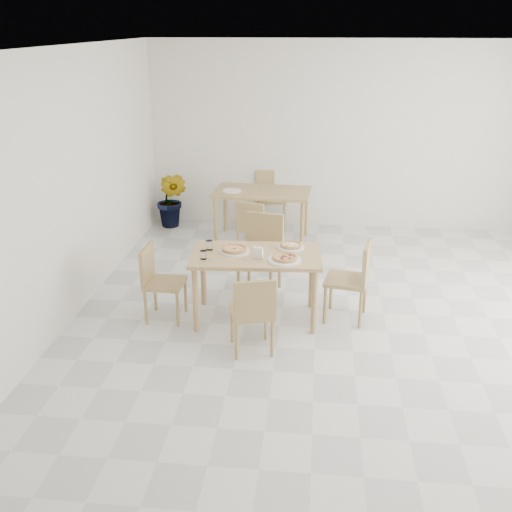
# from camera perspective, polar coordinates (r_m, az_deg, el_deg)

# --- Properties ---
(main_table) EXTENTS (1.40, 0.85, 0.75)m
(main_table) POSITION_cam_1_polar(r_m,az_deg,el_deg) (6.29, 0.00, -0.60)
(main_table) COLOR tan
(main_table) RESTS_ON ground
(chair_south) EXTENTS (0.49, 0.49, 0.81)m
(chair_south) POSITION_cam_1_polar(r_m,az_deg,el_deg) (5.69, -0.29, -5.14)
(chair_south) COLOR tan
(chair_south) RESTS_ON ground
(chair_north) EXTENTS (0.54, 0.54, 0.92)m
(chair_north) POSITION_cam_1_polar(r_m,az_deg,el_deg) (7.04, 0.54, 0.82)
(chair_north) COLOR tan
(chair_north) RESTS_ON ground
(chair_west) EXTENTS (0.41, 0.41, 0.82)m
(chair_west) POSITION_cam_1_polar(r_m,az_deg,el_deg) (6.45, -9.36, -2.05)
(chair_west) COLOR tan
(chair_west) RESTS_ON ground
(chair_east) EXTENTS (0.51, 0.51, 0.88)m
(chair_east) POSITION_cam_1_polar(r_m,az_deg,el_deg) (6.41, 9.38, -1.84)
(chair_east) COLOR tan
(chair_east) RESTS_ON ground
(plate_margherita) EXTENTS (0.32, 0.32, 0.02)m
(plate_margherita) POSITION_cam_1_polar(r_m,az_deg,el_deg) (6.31, -2.06, 0.47)
(plate_margherita) COLOR white
(plate_margherita) RESTS_ON main_table
(plate_mushroom) EXTENTS (0.29, 0.29, 0.02)m
(plate_mushroom) POSITION_cam_1_polar(r_m,az_deg,el_deg) (6.43, 3.33, 0.85)
(plate_mushroom) COLOR white
(plate_mushroom) RESTS_ON main_table
(plate_pepperoni) EXTENTS (0.35, 0.35, 0.02)m
(plate_pepperoni) POSITION_cam_1_polar(r_m,az_deg,el_deg) (6.08, 2.73, -0.36)
(plate_pepperoni) COLOR white
(plate_pepperoni) RESTS_ON main_table
(pizza_margherita) EXTENTS (0.36, 0.36, 0.03)m
(pizza_margherita) POSITION_cam_1_polar(r_m,az_deg,el_deg) (6.30, -2.06, 0.66)
(pizza_margherita) COLOR tan
(pizza_margherita) RESTS_ON plate_margherita
(pizza_mushroom) EXTENTS (0.28, 0.28, 0.03)m
(pizza_mushroom) POSITION_cam_1_polar(r_m,az_deg,el_deg) (6.42, 3.33, 1.04)
(pizza_mushroom) COLOR tan
(pizza_mushroom) RESTS_ON plate_mushroom
(pizza_pepperoni) EXTENTS (0.32, 0.32, 0.03)m
(pizza_pepperoni) POSITION_cam_1_polar(r_m,az_deg,el_deg) (6.07, 2.74, -0.15)
(pizza_pepperoni) COLOR tan
(pizza_pepperoni) RESTS_ON plate_pepperoni
(tumbler_a) EXTENTS (0.07, 0.07, 0.09)m
(tumbler_a) POSITION_cam_1_polar(r_m,az_deg,el_deg) (6.13, -5.04, 0.11)
(tumbler_a) COLOR white
(tumbler_a) RESTS_ON main_table
(tumbler_b) EXTENTS (0.08, 0.08, 0.10)m
(tumbler_b) POSITION_cam_1_polar(r_m,az_deg,el_deg) (6.37, -4.47, 1.04)
(tumbler_b) COLOR white
(tumbler_b) RESTS_ON main_table
(napkin_holder) EXTENTS (0.12, 0.08, 0.12)m
(napkin_holder) POSITION_cam_1_polar(r_m,az_deg,el_deg) (6.11, 0.19, 0.27)
(napkin_holder) COLOR silver
(napkin_holder) RESTS_ON main_table
(fork_a) EXTENTS (0.05, 0.16, 0.01)m
(fork_a) POSITION_cam_1_polar(r_m,az_deg,el_deg) (6.46, 0.62, 0.94)
(fork_a) COLOR silver
(fork_a) RESTS_ON main_table
(fork_b) EXTENTS (0.06, 0.17, 0.01)m
(fork_b) POSITION_cam_1_polar(r_m,az_deg,el_deg) (6.07, -4.74, -0.53)
(fork_b) COLOR silver
(fork_b) RESTS_ON main_table
(second_table) EXTENTS (1.42, 0.87, 0.75)m
(second_table) POSITION_cam_1_polar(r_m,az_deg,el_deg) (8.67, 0.59, 5.65)
(second_table) COLOR tan
(second_table) RESTS_ON ground
(chair_back_s) EXTENTS (0.49, 0.49, 0.80)m
(chair_back_s) POSITION_cam_1_polar(r_m,az_deg,el_deg) (8.05, -0.31, 2.98)
(chair_back_s) COLOR tan
(chair_back_s) RESTS_ON ground
(chair_back_n) EXTENTS (0.50, 0.50, 0.86)m
(chair_back_n) POSITION_cam_1_polar(r_m,az_deg,el_deg) (9.39, 1.38, 5.87)
(chair_back_n) COLOR tan
(chair_back_n) RESTS_ON ground
(plate_empty) EXTENTS (0.27, 0.27, 0.02)m
(plate_empty) POSITION_cam_1_polar(r_m,az_deg,el_deg) (8.61, -2.31, 6.22)
(plate_empty) COLOR white
(plate_empty) RESTS_ON second_table
(potted_plant) EXTENTS (0.57, 0.51, 0.88)m
(potted_plant) POSITION_cam_1_polar(r_m,az_deg,el_deg) (9.41, -8.01, 5.33)
(potted_plant) COLOR #34681F
(potted_plant) RESTS_ON ground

